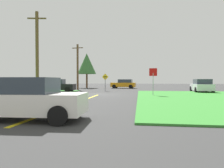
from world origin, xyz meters
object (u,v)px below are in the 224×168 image
at_px(parked_car_near_building, 58,86).
at_px(car_approaching_junction, 124,84).
at_px(utility_pole_near, 37,53).
at_px(direction_sign, 105,80).
at_px(car_on_crossroad, 202,86).
at_px(stop_sign, 153,76).
at_px(car_behind_on_main_road, 29,99).
at_px(utility_pole_mid, 78,66).
at_px(oak_tree_left, 87,64).

bearing_deg(parked_car_near_building, car_approaching_junction, 53.92).
relative_size(utility_pole_near, direction_sign, 3.40).
bearing_deg(utility_pole_near, car_on_crossroad, 23.37).
bearing_deg(direction_sign, utility_pole_near, -121.04).
height_order(stop_sign, utility_pole_near, utility_pole_near).
distance_m(car_on_crossroad, utility_pole_near, 19.29).
bearing_deg(car_behind_on_main_road, parked_car_near_building, 106.81).
bearing_deg(direction_sign, car_behind_on_main_road, -88.56).
distance_m(car_on_crossroad, parked_car_near_building, 17.91).
height_order(car_on_crossroad, utility_pole_mid, utility_pole_mid).
distance_m(parked_car_near_building, direction_sign, 6.36).
relative_size(stop_sign, direction_sign, 1.10).
xyz_separation_m(car_behind_on_main_road, utility_pole_near, (-5.72, 11.24, 3.38)).
distance_m(car_behind_on_main_road, oak_tree_left, 30.58).
bearing_deg(stop_sign, car_behind_on_main_road, 70.36).
height_order(parked_car_near_building, direction_sign, direction_sign).
bearing_deg(stop_sign, parked_car_near_building, -17.74).
relative_size(car_behind_on_main_road, car_approaching_junction, 0.91).
relative_size(utility_pole_near, utility_pole_mid, 1.16).
distance_m(stop_sign, parked_car_near_building, 12.48).
xyz_separation_m(car_on_crossroad, utility_pole_mid, (-17.08, 4.18, 2.82)).
relative_size(car_on_crossroad, car_approaching_junction, 1.02).
relative_size(direction_sign, oak_tree_left, 0.37).
height_order(car_on_crossroad, car_behind_on_main_road, same).
relative_size(car_on_crossroad, utility_pole_near, 0.57).
bearing_deg(utility_pole_near, stop_sign, 5.72).
height_order(car_approaching_junction, oak_tree_left, oak_tree_left).
bearing_deg(car_behind_on_main_road, stop_sign, 63.29).
height_order(direction_sign, oak_tree_left, oak_tree_left).
bearing_deg(utility_pole_near, parked_car_near_building, 93.82).
xyz_separation_m(car_on_crossroad, car_behind_on_main_road, (-11.72, -18.78, -0.00)).
height_order(stop_sign, parked_car_near_building, stop_sign).
xyz_separation_m(utility_pole_mid, oak_tree_left, (-0.38, 6.85, 0.95)).
bearing_deg(parked_car_near_building, car_behind_on_main_road, -74.76).
height_order(stop_sign, utility_pole_mid, utility_pole_mid).
distance_m(utility_pole_mid, oak_tree_left, 6.92).
height_order(car_behind_on_main_road, car_approaching_junction, same).
height_order(parked_car_near_building, utility_pole_mid, utility_pole_mid).
bearing_deg(direction_sign, oak_tree_left, 117.92).
relative_size(utility_pole_mid, direction_sign, 2.94).
bearing_deg(car_on_crossroad, parked_car_near_building, 99.32).
bearing_deg(direction_sign, utility_pole_mid, 148.00).
xyz_separation_m(stop_sign, utility_pole_near, (-11.16, -1.12, 2.33)).
distance_m(parked_car_near_building, oak_tree_left, 13.36).
bearing_deg(car_approaching_junction, parked_car_near_building, 65.22).
bearing_deg(utility_pole_mid, car_approaching_junction, 42.49).
height_order(car_behind_on_main_road, utility_pole_mid, utility_pole_mid).
height_order(car_on_crossroad, car_approaching_junction, same).
xyz_separation_m(car_behind_on_main_road, direction_sign, (-0.50, 19.92, 0.68)).
bearing_deg(car_behind_on_main_road, utility_pole_near, 114.01).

